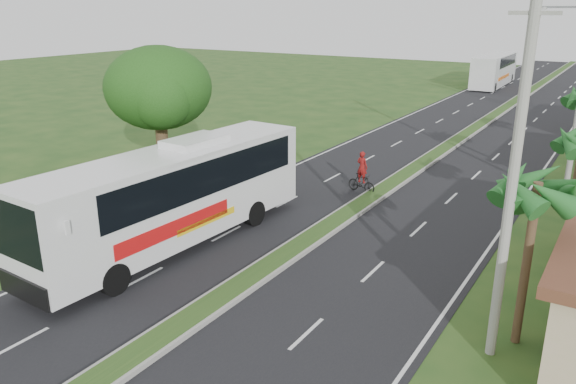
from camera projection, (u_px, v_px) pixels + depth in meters
The scene contains 11 objects.
ground at pixel (217, 304), 18.94m from camera, with size 180.00×180.00×0.00m, color #204318.
road_asphalt at pixel (419, 167), 35.02m from camera, with size 14.00×160.00×0.02m, color black.
median_strip at pixel (419, 165), 34.99m from camera, with size 1.20×160.00×0.18m.
lane_edge_left at pixel (325, 153), 38.40m from camera, with size 0.12×160.00×0.01m, color silver.
lane_edge_right at pixel (534, 184), 31.65m from camera, with size 0.12×160.00×0.01m, color silver.
palm_verge_a at pixel (537, 191), 15.33m from camera, with size 2.40×2.40×5.45m.
shade_tree at pixel (157, 91), 31.51m from camera, with size 6.30×6.00×7.54m.
utility_pole_a at pixel (515, 164), 14.48m from camera, with size 1.60×0.28×11.00m.
coach_bus_main at pixel (176, 190), 22.89m from camera, with size 3.44×13.62×4.37m.
coach_bus_far at pixel (494, 68), 69.66m from camera, with size 3.14×13.24×3.84m.
motorcyclist at pixel (362, 178), 30.01m from camera, with size 1.73×0.73×2.26m.
Camera 1 is at (10.94, -12.95, 9.56)m, focal length 35.00 mm.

